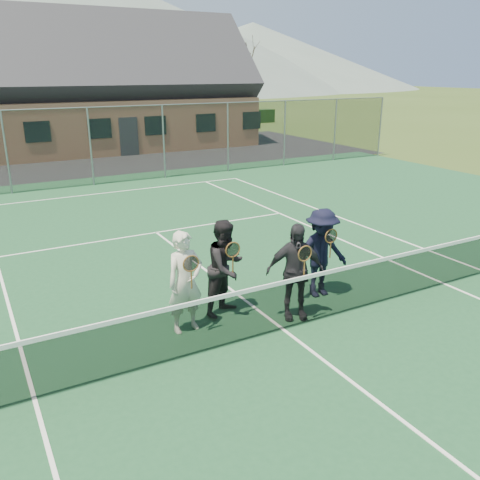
{
  "coord_description": "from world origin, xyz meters",
  "views": [
    {
      "loc": [
        -4.51,
        -6.56,
        4.35
      ],
      "look_at": [
        -0.04,
        1.5,
        1.25
      ],
      "focal_mm": 38.0,
      "sensor_mm": 36.0,
      "label": 1
    }
  ],
  "objects_px": {
    "player_a": "(185,282)",
    "player_b": "(226,267)",
    "tennis_net": "(284,303)",
    "clubhouse": "(113,76)",
    "player_d": "(321,253)",
    "player_c": "(295,271)"
  },
  "relations": [
    {
      "from": "clubhouse",
      "to": "player_c",
      "type": "bearing_deg",
      "value": -98.56
    },
    {
      "from": "player_c",
      "to": "player_d",
      "type": "bearing_deg",
      "value": 28.48
    },
    {
      "from": "clubhouse",
      "to": "player_d",
      "type": "xyz_separation_m",
      "value": [
        -2.55,
        -23.12,
        -3.07
      ]
    },
    {
      "from": "player_a",
      "to": "player_d",
      "type": "xyz_separation_m",
      "value": [
        2.92,
        0.04,
        -0.0
      ]
    },
    {
      "from": "clubhouse",
      "to": "player_a",
      "type": "bearing_deg",
      "value": -103.29
    },
    {
      "from": "player_c",
      "to": "tennis_net",
      "type": "bearing_deg",
      "value": -143.06
    },
    {
      "from": "tennis_net",
      "to": "player_c",
      "type": "relative_size",
      "value": 6.49
    },
    {
      "from": "player_b",
      "to": "player_d",
      "type": "xyz_separation_m",
      "value": [
        2.0,
        -0.23,
        -0.0
      ]
    },
    {
      "from": "clubhouse",
      "to": "player_b",
      "type": "xyz_separation_m",
      "value": [
        -4.55,
        -22.89,
        -3.07
      ]
    },
    {
      "from": "tennis_net",
      "to": "clubhouse",
      "type": "height_order",
      "value": "clubhouse"
    },
    {
      "from": "player_a",
      "to": "player_b",
      "type": "relative_size",
      "value": 1.0
    },
    {
      "from": "player_a",
      "to": "tennis_net",
      "type": "bearing_deg",
      "value": -29.69
    },
    {
      "from": "clubhouse",
      "to": "player_d",
      "type": "bearing_deg",
      "value": -96.3
    },
    {
      "from": "clubhouse",
      "to": "player_d",
      "type": "distance_m",
      "value": 23.46
    },
    {
      "from": "tennis_net",
      "to": "player_b",
      "type": "bearing_deg",
      "value": 116.64
    },
    {
      "from": "clubhouse",
      "to": "player_b",
      "type": "height_order",
      "value": "clubhouse"
    },
    {
      "from": "clubhouse",
      "to": "player_c",
      "type": "relative_size",
      "value": 8.67
    },
    {
      "from": "clubhouse",
      "to": "player_c",
      "type": "xyz_separation_m",
      "value": [
        -3.56,
        -23.67,
        -3.07
      ]
    },
    {
      "from": "player_a",
      "to": "player_b",
      "type": "bearing_deg",
      "value": 16.13
    },
    {
      "from": "tennis_net",
      "to": "clubhouse",
      "type": "bearing_deg",
      "value": 80.54
    },
    {
      "from": "tennis_net",
      "to": "player_c",
      "type": "xyz_separation_m",
      "value": [
        0.44,
        0.33,
        0.38
      ]
    },
    {
      "from": "player_a",
      "to": "player_d",
      "type": "height_order",
      "value": "same"
    }
  ]
}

